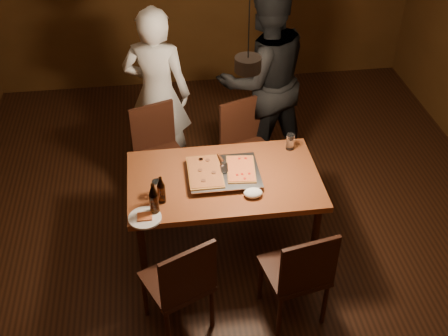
{
  "coord_description": "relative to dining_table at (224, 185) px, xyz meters",
  "views": [
    {
      "loc": [
        -0.61,
        -3.33,
        3.49
      ],
      "look_at": [
        -0.15,
        0.05,
        0.85
      ],
      "focal_mm": 45.0,
      "sensor_mm": 36.0,
      "label": 1
    }
  ],
  "objects": [
    {
      "name": "water_glass_left",
      "position": [
        -0.52,
        -0.13,
        0.14
      ],
      "size": [
        0.08,
        0.08,
        0.13
      ],
      "primitive_type": "cylinder",
      "color": "silver",
      "rests_on": "dining_table"
    },
    {
      "name": "chair_near_right",
      "position": [
        0.43,
        -0.82,
        -0.14
      ],
      "size": [
        0.49,
        0.49,
        0.49
      ],
      "rotation": [
        0.0,
        0.0,
        0.2
      ],
      "color": "#38190F",
      "rests_on": "floor"
    },
    {
      "name": "beer_bottle_b",
      "position": [
        -0.49,
        -0.21,
        0.19
      ],
      "size": [
        0.06,
        0.06,
        0.23
      ],
      "color": "black",
      "rests_on": "dining_table"
    },
    {
      "name": "water_glass_right",
      "position": [
        0.6,
        0.32,
        0.14
      ],
      "size": [
        0.07,
        0.07,
        0.14
      ],
      "primitive_type": "cylinder",
      "color": "silver",
      "rests_on": "dining_table"
    },
    {
      "name": "chair_near_left",
      "position": [
        -0.4,
        -0.8,
        -0.14
      ],
      "size": [
        0.56,
        0.56,
        0.49
      ],
      "rotation": [
        0.0,
        0.0,
        0.43
      ],
      "color": "#38190F",
      "rests_on": "floor"
    },
    {
      "name": "diner_dark",
      "position": [
        0.53,
        1.18,
        0.27
      ],
      "size": [
        1.07,
        0.93,
        1.88
      ],
      "primitive_type": "imported",
      "rotation": [
        0.0,
        0.0,
        3.41
      ],
      "color": "black",
      "rests_on": "floor"
    },
    {
      "name": "chair_far_right",
      "position": [
        0.31,
        0.81,
        -0.14
      ],
      "size": [
        0.54,
        0.54,
        0.49
      ],
      "rotation": [
        0.0,
        0.0,
        3.51
      ],
      "color": "#38190F",
      "rests_on": "floor"
    },
    {
      "name": "pizza_meat",
      "position": [
        -0.15,
        0.03,
        0.13
      ],
      "size": [
        0.26,
        0.42,
        0.02
      ],
      "primitive_type": "cube",
      "rotation": [
        0.0,
        0.0,
        0.0
      ],
      "color": "maroon",
      "rests_on": "pizza_tray"
    },
    {
      "name": "dining_table",
      "position": [
        0.0,
        0.0,
        0.0
      ],
      "size": [
        1.5,
        0.9,
        0.75
      ],
      "color": "brown",
      "rests_on": "floor"
    },
    {
      "name": "spatula",
      "position": [
        0.01,
        0.05,
        0.14
      ],
      "size": [
        0.13,
        0.25,
        0.04
      ],
      "primitive_type": null,
      "rotation": [
        0.0,
        0.0,
        0.16
      ],
      "color": "silver",
      "rests_on": "pizza_tray"
    },
    {
      "name": "pizza_cheese",
      "position": [
        0.14,
        0.03,
        0.13
      ],
      "size": [
        0.25,
        0.36,
        0.02
      ],
      "primitive_type": "cube",
      "rotation": [
        0.0,
        0.0,
        -0.1
      ],
      "color": "gold",
      "rests_on": "pizza_tray"
    },
    {
      "name": "pizza_tray",
      "position": [
        0.0,
        0.02,
        0.1
      ],
      "size": [
        0.58,
        0.48,
        0.05
      ],
      "primitive_type": "cube",
      "rotation": [
        0.0,
        0.0,
        -0.06
      ],
      "color": "silver",
      "rests_on": "dining_table"
    },
    {
      "name": "chair_far_left",
      "position": [
        -0.5,
        0.84,
        -0.14
      ],
      "size": [
        0.54,
        0.54,
        0.49
      ],
      "rotation": [
        0.0,
        0.0,
        3.48
      ],
      "color": "#38190F",
      "rests_on": "floor"
    },
    {
      "name": "room_shell",
      "position": [
        0.15,
        -0.05,
        0.72
      ],
      "size": [
        6.0,
        6.0,
        6.0
      ],
      "color": "#331A0E",
      "rests_on": "ground"
    },
    {
      "name": "beer_bottle_a",
      "position": [
        -0.55,
        -0.33,
        0.21
      ],
      "size": [
        0.07,
        0.07,
        0.26
      ],
      "color": "black",
      "rests_on": "dining_table"
    },
    {
      "name": "napkin",
      "position": [
        0.19,
        -0.24,
        0.1
      ],
      "size": [
        0.14,
        0.11,
        0.06
      ],
      "primitive_type": "ellipsoid",
      "color": "white",
      "rests_on": "dining_table"
    },
    {
      "name": "pendant_lamp",
      "position": [
        0.15,
        -0.05,
        1.08
      ],
      "size": [
        0.18,
        0.18,
        1.1
      ],
      "color": "black",
      "rests_on": "ceiling"
    },
    {
      "name": "diner_white",
      "position": [
        -0.46,
        1.19,
        0.17
      ],
      "size": [
        0.7,
        0.55,
        1.7
      ],
      "primitive_type": "imported",
      "rotation": [
        0.0,
        0.0,
        2.89
      ],
      "color": "silver",
      "rests_on": "floor"
    },
    {
      "name": "plate_slice",
      "position": [
        -0.62,
        -0.38,
        0.08
      ],
      "size": [
        0.24,
        0.24,
        0.03
      ],
      "color": "white",
      "rests_on": "dining_table"
    }
  ]
}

